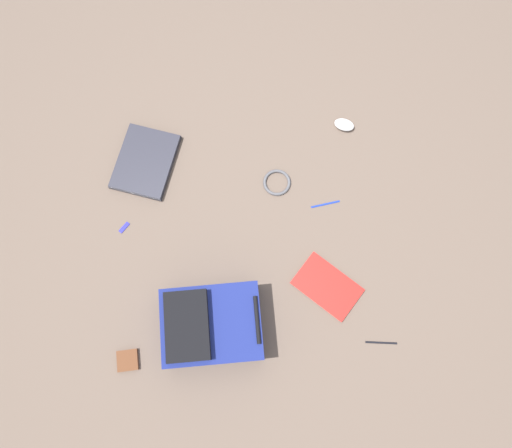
{
  "coord_description": "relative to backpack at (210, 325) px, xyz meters",
  "views": [
    {
      "loc": [
        0.48,
        0.04,
        2.14
      ],
      "look_at": [
        -0.05,
        0.05,
        0.02
      ],
      "focal_mm": 34.21,
      "sensor_mm": 36.0,
      "label": 1
    }
  ],
  "objects": [
    {
      "name": "book_blue",
      "position": [
        -0.16,
        0.5,
        -0.08
      ],
      "size": [
        0.31,
        0.33,
        0.02
      ],
      "color": "silver",
      "rests_on": "ground_plane"
    },
    {
      "name": "cable_coil",
      "position": [
        -0.65,
        0.29,
        -0.08
      ],
      "size": [
        0.13,
        0.13,
        0.01
      ],
      "primitive_type": "torus",
      "color": "#4C4C51",
      "rests_on": "ground_plane"
    },
    {
      "name": "pen_black",
      "position": [
        -0.54,
        0.51,
        -0.09
      ],
      "size": [
        0.04,
        0.13,
        0.01
      ],
      "primitive_type": "cylinder",
      "rotation": [
        1.57,
        0.0,
        0.21
      ],
      "color": "#1933B2",
      "rests_on": "ground_plane"
    },
    {
      "name": "pen_blue",
      "position": [
        0.08,
        0.72,
        -0.09
      ],
      "size": [
        0.02,
        0.14,
        0.01
      ],
      "primitive_type": "cylinder",
      "rotation": [
        1.57,
        0.0,
        -0.05
      ],
      "color": "black",
      "rests_on": "ground_plane"
    },
    {
      "name": "laptop",
      "position": [
        -0.75,
        -0.32,
        -0.08
      ],
      "size": [
        0.38,
        0.33,
        0.03
      ],
      "color": "#24242C",
      "rests_on": "ground_plane"
    },
    {
      "name": "ground_plane",
      "position": [
        -0.4,
        0.15,
        -0.09
      ],
      "size": [
        4.03,
        4.03,
        0.0
      ],
      "primitive_type": "plane",
      "color": "brown"
    },
    {
      "name": "usb_stick",
      "position": [
        -0.44,
        -0.4,
        -0.09
      ],
      "size": [
        0.05,
        0.05,
        0.01
      ],
      "primitive_type": "cube",
      "rotation": [
        0.0,
        0.0,
        0.88
      ],
      "color": "#191999",
      "rests_on": "ground_plane"
    },
    {
      "name": "computer_mouse",
      "position": [
        -0.93,
        0.62,
        -0.07
      ],
      "size": [
        0.09,
        0.11,
        0.04
      ],
      "primitive_type": "ellipsoid",
      "rotation": [
        0.0,
        0.0,
        -0.33
      ],
      "color": "silver",
      "rests_on": "ground_plane"
    },
    {
      "name": "backpack",
      "position": [
        0.0,
        0.0,
        0.0
      ],
      "size": [
        0.34,
        0.43,
        0.21
      ],
      "color": "navy",
      "rests_on": "ground_plane"
    },
    {
      "name": "earbud_pouch",
      "position": [
        0.14,
        -0.35,
        -0.08
      ],
      "size": [
        0.1,
        0.1,
        0.02
      ],
      "primitive_type": "cube",
      "rotation": [
        0.0,
        0.0,
        0.12
      ],
      "color": "#59331E",
      "rests_on": "ground_plane"
    }
  ]
}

